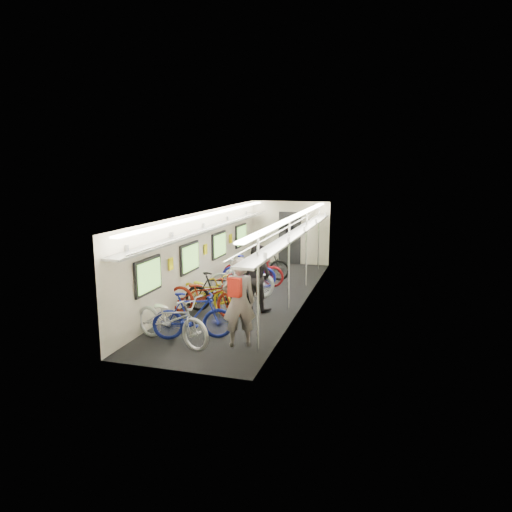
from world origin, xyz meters
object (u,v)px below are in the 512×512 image
Objects in this scene: bicycle_0 at (172,319)px; backpack at (235,287)px; bicycle_1 at (193,316)px; passenger_near at (239,302)px; passenger_mid at (257,277)px.

backpack is (1.35, 0.09, 0.75)m from bicycle_0.
passenger_near is (1.05, -0.07, 0.41)m from bicycle_1.
backpack is (0.32, -2.64, 0.42)m from passenger_mid.
passenger_near reaches higher than passenger_mid.
passenger_mid reaches higher than bicycle_0.
backpack reaches higher than bicycle_0.
bicycle_0 is at bearing -14.35° from passenger_near.
backpack reaches higher than bicycle_1.
passenger_mid is (-0.34, 2.45, -0.06)m from passenger_near.
bicycle_1 is 1.13m from passenger_near.
passenger_mid is 2.69m from backpack.
bicycle_0 is 1.10× the size of passenger_near.
bicycle_1 is 2.51m from passenger_mid.
bicycle_1 is at bearing 88.96° from passenger_mid.
bicycle_0 is 0.48m from bicycle_1.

